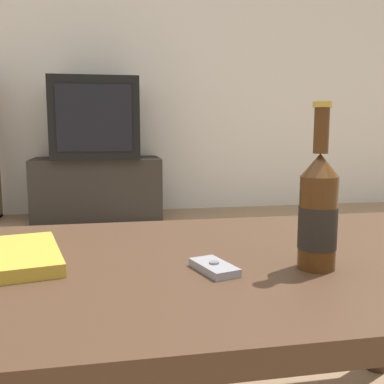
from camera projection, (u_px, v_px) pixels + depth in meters
The scene contains 7 objects.
back_wall at pixel (124, 55), 3.68m from camera, with size 8.00×0.05×2.60m.
coffee_table at pixel (191, 288), 0.87m from camera, with size 1.35×0.72×0.46m.
tv_stand at pixel (98, 188), 3.49m from camera, with size 0.96×0.47×0.47m.
television at pixel (95, 119), 3.41m from camera, with size 0.63×0.59×0.60m.
beer_bottle at pixel (318, 212), 0.79m from camera, with size 0.07×0.07×0.29m.
cell_phone at pixel (214, 267), 0.79m from camera, with size 0.08×0.11×0.02m.
table_book at pixel (14, 256), 0.84m from camera, with size 0.21×0.28×0.02m.
Camera 1 is at (-0.15, -0.82, 0.71)m, focal length 42.00 mm.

